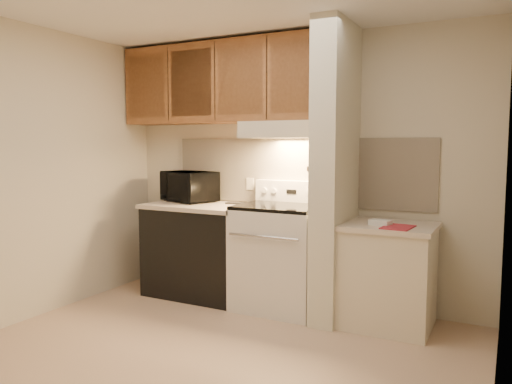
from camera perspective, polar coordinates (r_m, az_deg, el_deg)
The scene contains 49 objects.
floor at distance 3.75m, azimuth -4.95°, elevation -18.06°, with size 3.60×3.60×0.00m, color tan.
wall_back at distance 4.78m, azimuth 4.56°, elevation 2.53°, with size 3.60×0.02×2.50m, color beige.
wall_left at distance 4.66m, azimuth -24.17°, elevation 1.99°, with size 0.02×3.00×2.50m, color beige.
wall_right at distance 2.91m, azimuth 26.35°, elevation 0.05°, with size 0.02×3.00×2.50m, color beige.
backsplash at distance 4.77m, azimuth 4.51°, elevation 2.35°, with size 2.60×0.02×0.63m, color white.
range_body at distance 4.57m, azimuth 2.80°, elevation -7.60°, with size 0.76×0.65×0.92m, color silver.
oven_window at distance 4.29m, azimuth 1.03°, elevation -7.94°, with size 0.50×0.01×0.30m, color black.
oven_handle at distance 4.21m, azimuth 0.81°, elevation -5.14°, with size 0.02×0.02×0.65m, color silver.
cooktop at distance 4.49m, azimuth 2.83°, elevation -1.68°, with size 0.74×0.64×0.03m, color black.
range_backguard at distance 4.74m, azimuth 4.27°, elevation 0.08°, with size 0.76×0.08×0.20m, color silver.
range_display at distance 4.70m, azimuth 4.07°, elevation 0.04°, with size 0.10×0.01×0.04m, color black.
range_knob_left_outer at distance 4.81m, azimuth 0.99°, elevation 0.19°, with size 0.05×0.05×0.02m, color silver.
range_knob_left_inner at distance 4.77m, azimuth 2.06°, elevation 0.13°, with size 0.05×0.05×0.02m, color silver.
range_knob_right_inner at distance 4.63m, azimuth 6.10°, elevation -0.06°, with size 0.05×0.05×0.02m, color silver.
range_knob_right_outer at distance 4.59m, azimuth 7.26°, elevation -0.12°, with size 0.05×0.05×0.02m, color silver.
dishwasher_front at distance 5.01m, azimuth -6.42°, elevation -6.76°, with size 1.00×0.63×0.87m, color black.
left_countertop at distance 4.93m, azimuth -6.48°, elevation -1.59°, with size 1.04×0.67×0.04m, color beige.
spoon_rest at distance 4.88m, azimuth -2.15°, elevation -1.30°, with size 0.23×0.07×0.02m, color black.
teal_jar at distance 5.11m, azimuth -5.18°, elevation -0.52°, with size 0.09×0.09×0.10m, color #2C6156.
outlet at distance 4.97m, azimuth -0.67°, elevation 0.93°, with size 0.08×0.01×0.12m, color beige.
microwave at distance 5.15m, azimuth -7.67°, elevation 0.64°, with size 0.55×0.37×0.31m, color black.
partition_pillar at distance 4.27m, azimuth 9.07°, elevation 2.13°, with size 0.22×0.70×2.50m, color beige.
pillar_trim at distance 4.31m, azimuth 7.61°, elevation 2.84°, with size 0.01×0.70×0.04m, color brown.
knife_strip at distance 4.26m, azimuth 7.31°, elevation 3.09°, with size 0.02×0.42×0.04m, color black.
knife_blade_a at distance 4.12m, azimuth 6.40°, elevation 1.62°, with size 0.01×0.04×0.16m, color silver.
knife_handle_a at distance 4.11m, azimuth 6.38°, elevation 3.70°, with size 0.02×0.02×0.10m, color black.
knife_blade_b at distance 4.19m, azimuth 6.73°, elevation 1.54°, with size 0.01×0.04×0.18m, color silver.
knife_handle_b at distance 4.18m, azimuth 6.73°, elevation 3.73°, with size 0.02×0.02×0.10m, color black.
knife_blade_c at distance 4.26m, azimuth 7.11°, elevation 1.48°, with size 0.01×0.04×0.20m, color silver.
knife_handle_c at distance 4.26m, azimuth 7.16°, elevation 3.76°, with size 0.02×0.02×0.10m, color black.
knife_blade_d at distance 4.34m, azimuth 7.48°, elevation 1.80°, with size 0.01×0.04×0.16m, color silver.
knife_handle_d at distance 4.34m, azimuth 7.53°, elevation 3.79°, with size 0.02×0.02×0.10m, color black.
knife_blade_e at distance 4.41m, azimuth 7.80°, elevation 1.73°, with size 0.01×0.04×0.18m, color silver.
knife_handle_e at distance 4.42m, azimuth 7.93°, elevation 3.81°, with size 0.02×0.02×0.10m, color black.
oven_mitt at distance 4.48m, azimuth 8.13°, elevation 1.57°, with size 0.03×0.10×0.24m, color gray.
right_cab_base at distance 4.29m, azimuth 14.82°, elevation -9.44°, with size 0.70×0.60×0.81m, color beige.
right_countertop at distance 4.20m, azimuth 14.97°, elevation -3.82°, with size 0.74×0.64×0.04m, color beige.
red_folder at distance 4.03m, azimuth 15.91°, elevation -3.88°, with size 0.21×0.29×0.01m, color #AA2835.
white_box at distance 4.11m, azimuth 14.02°, elevation -3.41°, with size 0.16×0.11×0.04m, color white.
range_hood at distance 4.57m, azimuth 3.53°, elevation 7.11°, with size 0.78×0.44×0.15m, color beige.
hood_lip at distance 4.38m, azimuth 2.41°, elevation 6.59°, with size 0.78×0.04×0.06m, color beige.
upper_cabinets at distance 4.96m, azimuth -3.71°, elevation 12.31°, with size 2.18×0.33×0.77m, color brown.
cab_door_a at distance 5.30m, azimuth -12.39°, elevation 11.76°, with size 0.46×0.01×0.63m, color brown.
cab_gap_a at distance 5.13m, azimuth -10.01°, elevation 12.02°, with size 0.01×0.01×0.73m, color black.
cab_door_b at distance 4.97m, azimuth -7.44°, elevation 12.26°, with size 0.46×0.01×0.63m, color brown.
cab_gap_b at distance 4.82m, azimuth -4.72°, elevation 12.50°, with size 0.01×0.01×0.73m, color black.
cab_door_c at distance 4.69m, azimuth -1.81°, elevation 12.72°, with size 0.46×0.01×0.63m, color brown.
cab_gap_c at distance 4.56m, azimuth 1.25°, elevation 12.92°, with size 0.01×0.01×0.73m, color black.
cab_door_d at distance 4.45m, azimuth 4.49°, elevation 13.09°, with size 0.46×0.01×0.63m, color brown.
Camera 1 is at (1.84, -2.90, 1.50)m, focal length 35.00 mm.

